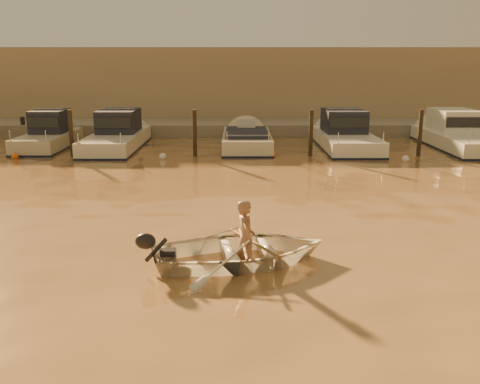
{
  "coord_description": "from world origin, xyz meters",
  "views": [
    {
      "loc": [
        1.6,
        -9.07,
        4.03
      ],
      "look_at": [
        1.68,
        4.23,
        0.75
      ],
      "focal_mm": 40.0,
      "sensor_mm": 36.0,
      "label": 1
    }
  ],
  "objects_px": {
    "moored_boat_1": "(48,135)",
    "moored_boat_2": "(116,135)",
    "moored_boat_3": "(247,143)",
    "waterfront_building": "(212,86)",
    "person": "(246,239)",
    "moored_boat_4": "(346,135)",
    "dinghy": "(241,251)",
    "moored_boat_5": "(458,135)"
  },
  "relations": [
    {
      "from": "dinghy",
      "to": "moored_boat_2",
      "type": "distance_m",
      "value": 15.85
    },
    {
      "from": "moored_boat_2",
      "to": "moored_boat_5",
      "type": "height_order",
      "value": "same"
    },
    {
      "from": "dinghy",
      "to": "moored_boat_1",
      "type": "xyz_separation_m",
      "value": [
        -8.98,
        14.77,
        0.37
      ]
    },
    {
      "from": "person",
      "to": "waterfront_building",
      "type": "relative_size",
      "value": 0.03
    },
    {
      "from": "moored_boat_4",
      "to": "moored_boat_2",
      "type": "bearing_deg",
      "value": 180.0
    },
    {
      "from": "moored_boat_4",
      "to": "moored_boat_5",
      "type": "bearing_deg",
      "value": 0.0
    },
    {
      "from": "moored_boat_1",
      "to": "waterfront_building",
      "type": "relative_size",
      "value": 0.13
    },
    {
      "from": "moored_boat_1",
      "to": "moored_boat_4",
      "type": "height_order",
      "value": "same"
    },
    {
      "from": "dinghy",
      "to": "waterfront_building",
      "type": "xyz_separation_m",
      "value": [
        -1.68,
        25.77,
        2.15
      ]
    },
    {
      "from": "dinghy",
      "to": "moored_boat_5",
      "type": "bearing_deg",
      "value": -48.44
    },
    {
      "from": "moored_boat_1",
      "to": "moored_boat_4",
      "type": "xyz_separation_m",
      "value": [
        14.05,
        0.0,
        0.0
      ]
    },
    {
      "from": "person",
      "to": "moored_boat_3",
      "type": "distance_m",
      "value": 14.75
    },
    {
      "from": "dinghy",
      "to": "moored_boat_2",
      "type": "bearing_deg",
      "value": 7.98
    },
    {
      "from": "person",
      "to": "moored_boat_4",
      "type": "height_order",
      "value": "moored_boat_4"
    },
    {
      "from": "moored_boat_1",
      "to": "waterfront_building",
      "type": "distance_m",
      "value": 13.32
    },
    {
      "from": "moored_boat_2",
      "to": "moored_boat_3",
      "type": "distance_m",
      "value": 6.15
    },
    {
      "from": "moored_boat_3",
      "to": "waterfront_building",
      "type": "distance_m",
      "value": 11.4
    },
    {
      "from": "moored_boat_3",
      "to": "waterfront_building",
      "type": "bearing_deg",
      "value": 100.68
    },
    {
      "from": "moored_boat_2",
      "to": "moored_boat_5",
      "type": "distance_m",
      "value": 16.15
    },
    {
      "from": "waterfront_building",
      "to": "person",
      "type": "bearing_deg",
      "value": -86.04
    },
    {
      "from": "person",
      "to": "moored_boat_2",
      "type": "xyz_separation_m",
      "value": [
        -5.84,
        14.74,
        0.12
      ]
    },
    {
      "from": "dinghy",
      "to": "waterfront_building",
      "type": "relative_size",
      "value": 0.08
    },
    {
      "from": "moored_boat_5",
      "to": "moored_boat_3",
      "type": "bearing_deg",
      "value": 180.0
    },
    {
      "from": "dinghy",
      "to": "moored_boat_4",
      "type": "relative_size",
      "value": 0.5
    },
    {
      "from": "moored_boat_5",
      "to": "moored_boat_2",
      "type": "bearing_deg",
      "value": 180.0
    },
    {
      "from": "moored_boat_1",
      "to": "moored_boat_3",
      "type": "xyz_separation_m",
      "value": [
        9.37,
        0.0,
        -0.4
      ]
    },
    {
      "from": "moored_boat_3",
      "to": "moored_boat_5",
      "type": "height_order",
      "value": "moored_boat_5"
    },
    {
      "from": "moored_boat_1",
      "to": "person",
      "type": "bearing_deg",
      "value": -58.39
    },
    {
      "from": "person",
      "to": "moored_boat_4",
      "type": "bearing_deg",
      "value": -31.91
    },
    {
      "from": "moored_boat_1",
      "to": "moored_boat_3",
      "type": "bearing_deg",
      "value": 0.0
    },
    {
      "from": "moored_boat_1",
      "to": "moored_boat_5",
      "type": "xyz_separation_m",
      "value": [
        19.38,
        0.0,
        0.0
      ]
    },
    {
      "from": "person",
      "to": "moored_boat_1",
      "type": "distance_m",
      "value": 17.31
    },
    {
      "from": "moored_boat_2",
      "to": "dinghy",
      "type": "bearing_deg",
      "value": -68.75
    },
    {
      "from": "moored_boat_3",
      "to": "moored_boat_5",
      "type": "xyz_separation_m",
      "value": [
        10.01,
        0.0,
        0.4
      ]
    },
    {
      "from": "moored_boat_3",
      "to": "moored_boat_4",
      "type": "distance_m",
      "value": 4.7
    },
    {
      "from": "moored_boat_4",
      "to": "waterfront_building",
      "type": "distance_m",
      "value": 13.03
    },
    {
      "from": "moored_boat_3",
      "to": "person",
      "type": "bearing_deg",
      "value": -91.14
    },
    {
      "from": "moored_boat_1",
      "to": "moored_boat_2",
      "type": "height_order",
      "value": "same"
    },
    {
      "from": "dinghy",
      "to": "moored_boat_4",
      "type": "height_order",
      "value": "moored_boat_4"
    },
    {
      "from": "moored_boat_2",
      "to": "moored_boat_4",
      "type": "xyz_separation_m",
      "value": [
        10.82,
        0.0,
        0.0
      ]
    },
    {
      "from": "dinghy",
      "to": "moored_boat_2",
      "type": "xyz_separation_m",
      "value": [
        -5.74,
        14.77,
        0.37
      ]
    },
    {
      "from": "moored_boat_5",
      "to": "moored_boat_4",
      "type": "bearing_deg",
      "value": 180.0
    }
  ]
}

